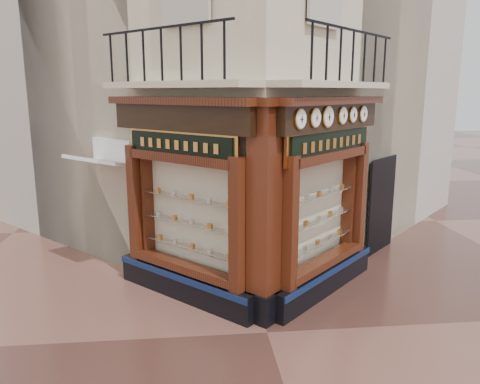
{
  "coord_description": "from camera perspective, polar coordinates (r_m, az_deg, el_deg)",
  "views": [
    {
      "loc": [
        -1.22,
        -7.3,
        4.07
      ],
      "look_at": [
        -0.27,
        2.0,
        2.06
      ],
      "focal_mm": 35.0,
      "sensor_mm": 36.0,
      "label": 1
    }
  ],
  "objects": [
    {
      "name": "neighbour_right",
      "position": [
        16.41,
        7.51,
        17.0
      ],
      "size": [
        11.31,
        11.31,
        11.0
      ],
      "primitive_type": "cube",
      "rotation": [
        0.0,
        0.0,
        0.79
      ],
      "color": "#B8AEA1",
      "rests_on": "ground"
    },
    {
      "name": "clock_c",
      "position": [
        8.83,
        10.66,
        8.99
      ],
      "size": [
        0.31,
        0.31,
        0.39
      ],
      "rotation": [
        0.0,
        0.0,
        0.79
      ],
      "color": "gold",
      "rests_on": "ground"
    },
    {
      "name": "clock_f",
      "position": [
        10.17,
        14.77,
        9.18
      ],
      "size": [
        0.27,
        0.27,
        0.34
      ],
      "rotation": [
        0.0,
        0.0,
        0.79
      ],
      "color": "gold",
      "rests_on": "ground"
    },
    {
      "name": "shopfront_right",
      "position": [
        9.48,
        10.39,
        -0.84
      ],
      "size": [
        2.86,
        2.86,
        3.98
      ],
      "rotation": [
        0.0,
        0.0,
        0.79
      ],
      "color": "black",
      "rests_on": "ground"
    },
    {
      "name": "clock_e",
      "position": [
        9.74,
        13.58,
        9.13
      ],
      "size": [
        0.26,
        0.26,
        0.32
      ],
      "rotation": [
        0.0,
        0.0,
        0.79
      ],
      "color": "gold",
      "rests_on": "ground"
    },
    {
      "name": "ground",
      "position": [
        8.44,
        3.33,
        -16.73
      ],
      "size": [
        80.0,
        80.0,
        0.0
      ],
      "primitive_type": "plane",
      "color": "#44261F",
      "rests_on": "ground"
    },
    {
      "name": "clock_a",
      "position": [
        8.01,
        7.35,
        8.8
      ],
      "size": [
        0.28,
        0.28,
        0.35
      ],
      "rotation": [
        0.0,
        0.0,
        0.79
      ],
      "color": "gold",
      "rests_on": "ground"
    },
    {
      "name": "neighbour_left",
      "position": [
        16.04,
        -10.79,
        17.02
      ],
      "size": [
        11.31,
        11.31,
        11.0
      ],
      "primitive_type": "cube",
      "rotation": [
        0.0,
        0.0,
        0.79
      ],
      "color": "#B8AEA1",
      "rests_on": "ground"
    },
    {
      "name": "clock_b",
      "position": [
        8.44,
        9.16,
        8.91
      ],
      "size": [
        0.28,
        0.28,
        0.35
      ],
      "rotation": [
        0.0,
        0.0,
        0.79
      ],
      "color": "gold",
      "rests_on": "ground"
    },
    {
      "name": "balcony",
      "position": [
        8.87,
        2.11,
        13.05
      ],
      "size": [
        5.94,
        2.97,
        1.03
      ],
      "color": "beige",
      "rests_on": "ground"
    },
    {
      "name": "signboard_right",
      "position": [
        9.26,
        11.07,
        5.88
      ],
      "size": [
        2.27,
        2.27,
        0.61
      ],
      "rotation": [
        0.0,
        0.0,
        0.79
      ],
      "color": "#C8853B",
      "rests_on": "ground"
    },
    {
      "name": "shopfront_left",
      "position": [
        9.11,
        -6.86,
        -1.26
      ],
      "size": [
        2.86,
        2.86,
        3.98
      ],
      "rotation": [
        0.0,
        0.0,
        2.36
      ],
      "color": "black",
      "rests_on": "ground"
    },
    {
      "name": "awning",
      "position": [
        11.39,
        -16.39,
        -9.33
      ],
      "size": [
        1.55,
        1.55,
        0.28
      ],
      "primitive_type": null,
      "rotation": [
        0.24,
        0.0,
        2.36
      ],
      "color": "white",
      "rests_on": "ground"
    },
    {
      "name": "signboard_left",
      "position": [
        8.87,
        -7.41,
        5.73
      ],
      "size": [
        2.07,
        2.07,
        0.55
      ],
      "rotation": [
        0.0,
        0.0,
        2.36
      ],
      "color": "#C8853B",
      "rests_on": "ground"
    },
    {
      "name": "clock_d",
      "position": [
        9.34,
        12.39,
        9.08
      ],
      "size": [
        0.28,
        0.28,
        0.34
      ],
      "rotation": [
        0.0,
        0.0,
        0.79
      ],
      "color": "gold",
      "rests_on": "ground"
    },
    {
      "name": "main_building",
      "position": [
        13.65,
        -0.7,
        20.24
      ],
      "size": [
        11.31,
        11.31,
        12.0
      ],
      "primitive_type": "cube",
      "rotation": [
        0.0,
        0.0,
        0.79
      ],
      "color": "beige",
      "rests_on": "ground"
    },
    {
      "name": "corner_pilaster",
      "position": [
        8.17,
        2.94,
        -2.96
      ],
      "size": [
        0.85,
        0.85,
        3.98
      ],
      "rotation": [
        0.0,
        0.0,
        0.79
      ],
      "color": "black",
      "rests_on": "ground"
    }
  ]
}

